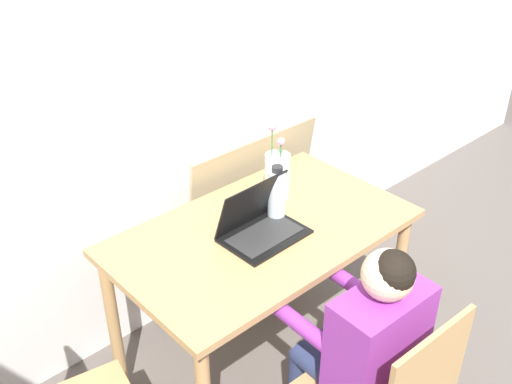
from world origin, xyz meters
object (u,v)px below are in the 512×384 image
object	(u,v)px
laptop	(259,223)
water_bottle	(277,194)
person_seated	(365,340)
flower_vase	(277,174)

from	to	relation	value
laptop	water_bottle	distance (m)	0.15
person_seated	laptop	distance (m)	0.60
flower_vase	laptop	bearing A→B (deg)	-147.70
person_seated	water_bottle	distance (m)	0.68
laptop	water_bottle	xyz separation A→B (m)	(0.13, 0.04, 0.06)
laptop	water_bottle	bearing A→B (deg)	15.78
person_seated	flower_vase	distance (m)	0.82
laptop	flower_vase	size ratio (longest dim) A/B	0.93
flower_vase	water_bottle	bearing A→B (deg)	-134.65
person_seated	water_bottle	xyz separation A→B (m)	(0.18, 0.62, 0.21)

